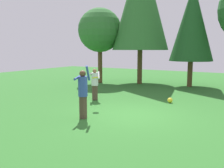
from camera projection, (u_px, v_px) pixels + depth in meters
ground_plane at (132, 115)px, 9.61m from camera, size 40.00×40.00×0.00m
person_thrower at (83, 90)px, 8.94m from camera, size 0.62×0.64×1.97m
person_catcher at (95, 82)px, 12.26m from camera, size 0.70×0.71×1.57m
frisbee at (95, 78)px, 10.58m from camera, size 0.36×0.36×0.10m
ball_yellow at (170, 100)px, 11.70m from camera, size 0.25×0.25×0.25m
ball_orange at (95, 91)px, 14.26m from camera, size 0.25×0.25×0.25m
tree_far_left at (100, 30)px, 18.31m from camera, size 3.25×3.25×5.55m
tree_center at (192, 23)px, 16.24m from camera, size 2.86×2.86×6.83m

